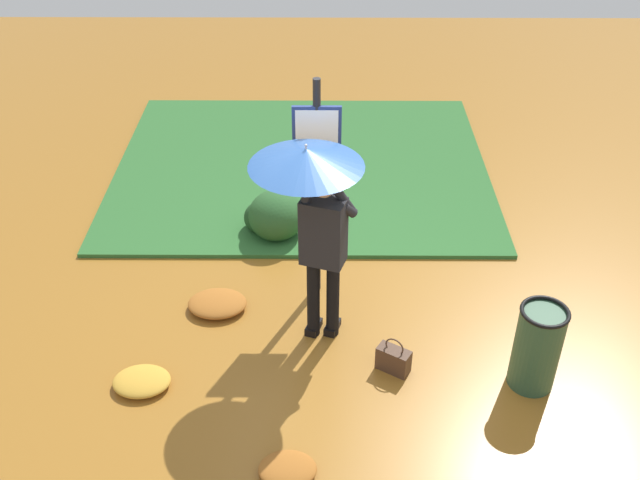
{
  "coord_description": "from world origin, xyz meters",
  "views": [
    {
      "loc": [
        0.21,
        5.46,
        4.78
      ],
      "look_at": [
        0.24,
        -0.12,
        0.85
      ],
      "focal_mm": 41.22,
      "sensor_mm": 36.0,
      "label": 1
    }
  ],
  "objects_px": {
    "handbag": "(393,359)",
    "person_with_umbrella": "(314,196)",
    "info_sign_post": "(317,166)",
    "trash_bin": "(537,347)"
  },
  "relations": [
    {
      "from": "handbag",
      "to": "person_with_umbrella",
      "type": "bearing_deg",
      "value": -33.65
    },
    {
      "from": "person_with_umbrella",
      "to": "handbag",
      "type": "xyz_separation_m",
      "value": [
        -0.71,
        0.47,
        -1.42
      ]
    },
    {
      "from": "trash_bin",
      "to": "person_with_umbrella",
      "type": "bearing_deg",
      "value": -17.88
    },
    {
      "from": "info_sign_post",
      "to": "trash_bin",
      "type": "bearing_deg",
      "value": 145.52
    },
    {
      "from": "handbag",
      "to": "trash_bin",
      "type": "bearing_deg",
      "value": 173.18
    },
    {
      "from": "person_with_umbrella",
      "to": "info_sign_post",
      "type": "height_order",
      "value": "info_sign_post"
    },
    {
      "from": "person_with_umbrella",
      "to": "trash_bin",
      "type": "bearing_deg",
      "value": 162.12
    },
    {
      "from": "info_sign_post",
      "to": "handbag",
      "type": "bearing_deg",
      "value": 120.91
    },
    {
      "from": "person_with_umbrella",
      "to": "trash_bin",
      "type": "height_order",
      "value": "person_with_umbrella"
    },
    {
      "from": "person_with_umbrella",
      "to": "handbag",
      "type": "distance_m",
      "value": 1.66
    }
  ]
}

